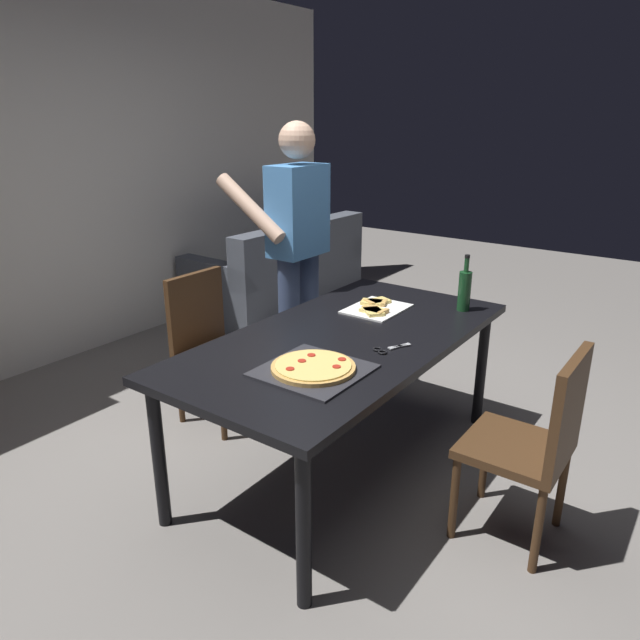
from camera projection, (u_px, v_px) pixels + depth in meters
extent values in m
plane|color=gray|center=(343.00, 465.00, 3.14)|extent=(12.00, 12.00, 0.00)
cube|color=silver|center=(39.00, 172.00, 4.11)|extent=(6.40, 0.10, 2.80)
cube|color=black|center=(344.00, 339.00, 2.90)|extent=(1.90, 0.97, 0.04)
cylinder|color=black|center=(304.00, 528.00, 2.14)|extent=(0.06, 0.06, 0.71)
cylinder|color=black|center=(481.00, 369.00, 3.47)|extent=(0.06, 0.06, 0.71)
cylinder|color=black|center=(159.00, 456.00, 2.59)|extent=(0.06, 0.06, 0.71)
cylinder|color=black|center=(365.00, 340.00, 3.91)|extent=(0.06, 0.06, 0.71)
cube|color=#472D19|center=(514.00, 448.00, 2.51)|extent=(0.42, 0.42, 0.04)
cube|color=#472D19|center=(569.00, 410.00, 2.33)|extent=(0.42, 0.04, 0.45)
cylinder|color=#472D19|center=(485.00, 460.00, 2.82)|extent=(0.04, 0.04, 0.41)
cylinder|color=#472D19|center=(454.00, 498.00, 2.55)|extent=(0.04, 0.04, 0.41)
cylinder|color=#472D19|center=(562.00, 487.00, 2.63)|extent=(0.04, 0.04, 0.41)
cylinder|color=#472D19|center=(538.00, 530.00, 2.35)|extent=(0.04, 0.04, 0.41)
cube|color=#472D19|center=(221.00, 354.00, 3.49)|extent=(0.42, 0.42, 0.04)
cube|color=#472D19|center=(196.00, 309.00, 3.51)|extent=(0.42, 0.04, 0.45)
cylinder|color=#472D19|center=(223.00, 408.00, 3.33)|extent=(0.04, 0.04, 0.41)
cylinder|color=#472D19|center=(264.00, 385.00, 3.60)|extent=(0.04, 0.04, 0.41)
cylinder|color=#472D19|center=(180.00, 391.00, 3.53)|extent=(0.04, 0.04, 0.41)
cylinder|color=#472D19|center=(223.00, 371.00, 3.80)|extent=(0.04, 0.04, 0.41)
cube|color=#4C515B|center=(276.00, 287.00, 5.66)|extent=(1.72, 0.88, 0.40)
cube|color=#4C515B|center=(302.00, 248.00, 5.33)|extent=(1.70, 0.23, 0.45)
cube|color=#4C515B|center=(324.00, 243.00, 6.14)|extent=(0.18, 0.85, 0.20)
cube|color=#4C515B|center=(216.00, 273.00, 4.98)|extent=(0.18, 0.85, 0.20)
cylinder|color=#38476B|center=(308.00, 321.00, 3.91)|extent=(0.14, 0.14, 0.95)
cylinder|color=#38476B|center=(290.00, 330.00, 3.75)|extent=(0.14, 0.14, 0.95)
cube|color=#4C8CD1|center=(298.00, 211.00, 3.58)|extent=(0.38, 0.22, 0.55)
sphere|color=#E0B293|center=(297.00, 140.00, 3.44)|extent=(0.22, 0.22, 0.22)
cylinder|color=#E0B293|center=(298.00, 199.00, 3.85)|extent=(0.09, 0.50, 0.39)
cylinder|color=#E0B293|center=(250.00, 208.00, 3.49)|extent=(0.09, 0.50, 0.39)
cube|color=#2D2D33|center=(313.00, 370.00, 2.49)|extent=(0.42, 0.42, 0.01)
cylinder|color=tan|center=(313.00, 367.00, 2.48)|extent=(0.36, 0.36, 0.02)
cylinder|color=#EACC6B|center=(313.00, 365.00, 2.48)|extent=(0.33, 0.33, 0.01)
cylinder|color=#B22819|center=(337.00, 367.00, 2.45)|extent=(0.04, 0.04, 0.00)
cylinder|color=#B22819|center=(342.00, 359.00, 2.52)|extent=(0.04, 0.04, 0.00)
cylinder|color=#B22819|center=(302.00, 361.00, 2.51)|extent=(0.04, 0.04, 0.00)
cylinder|color=#B22819|center=(290.00, 369.00, 2.43)|extent=(0.04, 0.04, 0.00)
cylinder|color=#B22819|center=(311.00, 355.00, 2.57)|extent=(0.04, 0.04, 0.00)
cube|color=white|center=(377.00, 309.00, 3.27)|extent=(0.36, 0.28, 0.01)
cube|color=#EACC6B|center=(373.00, 311.00, 3.18)|extent=(0.16, 0.16, 0.02)
cube|color=tan|center=(370.00, 308.00, 3.24)|extent=(0.08, 0.08, 0.02)
cube|color=#EACC6B|center=(374.00, 311.00, 3.20)|extent=(0.09, 0.14, 0.02)
cube|color=tan|center=(383.00, 312.00, 3.16)|extent=(0.09, 0.03, 0.02)
cube|color=#EACC6B|center=(374.00, 302.00, 3.34)|extent=(0.13, 0.16, 0.02)
cube|color=tan|center=(384.00, 303.00, 3.32)|extent=(0.09, 0.05, 0.02)
cube|color=#EACC6B|center=(377.00, 301.00, 3.35)|extent=(0.16, 0.14, 0.02)
cube|color=tan|center=(369.00, 303.00, 3.32)|extent=(0.06, 0.09, 0.02)
cylinder|color=#194723|center=(464.00, 291.00, 3.23)|extent=(0.07, 0.07, 0.22)
cylinder|color=#194723|center=(467.00, 265.00, 3.18)|extent=(0.03, 0.03, 0.08)
cylinder|color=black|center=(467.00, 256.00, 3.16)|extent=(0.03, 0.03, 0.02)
cube|color=silver|center=(399.00, 346.00, 2.74)|extent=(0.12, 0.05, 0.01)
cube|color=silver|center=(399.00, 346.00, 2.74)|extent=(0.11, 0.07, 0.01)
torus|color=black|center=(378.00, 349.00, 2.71)|extent=(0.06, 0.06, 0.01)
torus|color=black|center=(383.00, 352.00, 2.68)|extent=(0.06, 0.06, 0.01)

